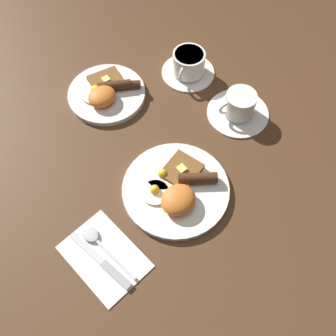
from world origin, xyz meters
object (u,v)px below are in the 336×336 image
at_px(breakfast_plate_near, 176,189).
at_px(teacup_far, 188,65).
at_px(teacup_near, 239,107).
at_px(spoon, 95,239).
at_px(breakfast_plate_far, 106,92).
at_px(knife, 103,263).

distance_m(breakfast_plate_near, teacup_far, 0.39).
relative_size(breakfast_plate_near, teacup_far, 1.68).
relative_size(teacup_near, spoon, 0.98).
xyz_separation_m(teacup_far, spoon, (-0.51, -0.22, -0.02)).
distance_m(breakfast_plate_far, teacup_near, 0.36).
relative_size(teacup_far, spoon, 0.89).
relative_size(teacup_near, teacup_far, 1.09).
bearing_deg(spoon, teacup_far, -69.94).
bearing_deg(teacup_far, breakfast_plate_near, -139.11).
distance_m(breakfast_plate_near, knife, 0.24).
height_order(teacup_far, knife, teacup_far).
xyz_separation_m(breakfast_plate_near, breakfast_plate_far, (0.07, 0.35, 0.00)).
distance_m(teacup_far, spoon, 0.55).
distance_m(teacup_near, knife, 0.53).
bearing_deg(breakfast_plate_far, spoon, -132.51).
bearing_deg(teacup_near, breakfast_plate_near, -168.89).
xyz_separation_m(breakfast_plate_far, knife, (-0.30, -0.36, -0.01)).
height_order(breakfast_plate_far, knife, breakfast_plate_far).
bearing_deg(knife, breakfast_plate_near, -91.19).
height_order(teacup_far, spoon, teacup_far).
bearing_deg(teacup_far, knife, -152.97).
relative_size(breakfast_plate_far, teacup_far, 1.40).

